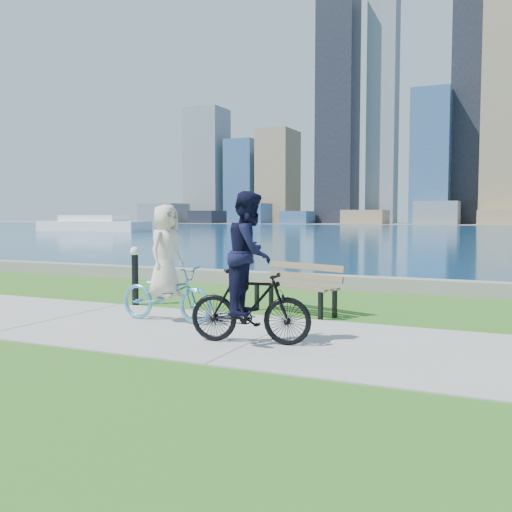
{
  "coord_description": "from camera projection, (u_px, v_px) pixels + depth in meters",
  "views": [
    {
      "loc": [
        3.48,
        -7.84,
        1.86
      ],
      "look_at": [
        -1.01,
        2.02,
        1.1
      ],
      "focal_mm": 40.0,
      "sensor_mm": 36.0,
      "label": 1
    }
  ],
  "objects": [
    {
      "name": "ground",
      "position": [
        261.0,
        338.0,
        8.68
      ],
      "size": [
        320.0,
        320.0,
        0.0
      ],
      "primitive_type": "plane",
      "color": "#275C18",
      "rests_on": "ground"
    },
    {
      "name": "concrete_path",
      "position": [
        261.0,
        338.0,
        8.68
      ],
      "size": [
        80.0,
        3.5,
        0.02
      ],
      "primitive_type": "cube",
      "color": "gray",
      "rests_on": "ground"
    },
    {
      "name": "seawall",
      "position": [
        361.0,
        283.0,
        14.3
      ],
      "size": [
        90.0,
        0.5,
        0.35
      ],
      "primitive_type": "cube",
      "color": "slate",
      "rests_on": "ground"
    },
    {
      "name": "bay_water",
      "position": [
        486.0,
        230.0,
        74.05
      ],
      "size": [
        320.0,
        131.0,
        0.01
      ],
      "primitive_type": "cube",
      "color": "navy",
      "rests_on": "ground"
    },
    {
      "name": "far_shore",
      "position": [
        498.0,
        224.0,
        126.7
      ],
      "size": [
        320.0,
        30.0,
        0.12
      ],
      "primitive_type": "cube",
      "color": "slate",
      "rests_on": "ground"
    },
    {
      "name": "ferry_near",
      "position": [
        93.0,
        225.0,
        70.55
      ],
      "size": [
        14.65,
        4.19,
        1.99
      ],
      "color": "white",
      "rests_on": "ground"
    },
    {
      "name": "park_bench",
      "position": [
        298.0,
        283.0,
        10.92
      ],
      "size": [
        1.94,
        1.23,
        0.95
      ],
      "rotation": [
        0.0,
        0.0,
        -0.36
      ],
      "color": "black",
      "rests_on": "ground"
    },
    {
      "name": "bollard_lamp",
      "position": [
        135.0,
        272.0,
        11.91
      ],
      "size": [
        0.2,
        0.2,
        1.22
      ],
      "color": "black",
      "rests_on": "ground"
    },
    {
      "name": "cyclist_woman",
      "position": [
        166.0,
        278.0,
        9.94
      ],
      "size": [
        0.7,
        1.86,
        2.04
      ],
      "rotation": [
        0.0,
        0.0,
        1.54
      ],
      "color": "#519DC7",
      "rests_on": "ground"
    },
    {
      "name": "cyclist_man",
      "position": [
        250.0,
        280.0,
        8.18
      ],
      "size": [
        0.81,
        1.85,
        2.19
      ],
      "rotation": [
        0.0,
        0.0,
        1.74
      ],
      "color": "black",
      "rests_on": "ground"
    }
  ]
}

